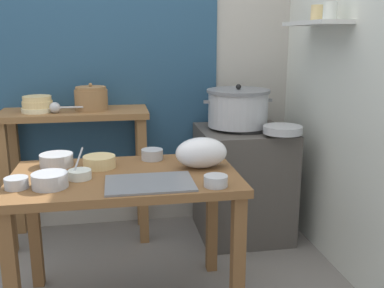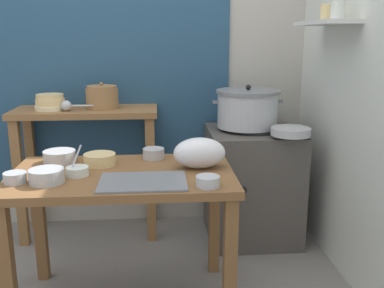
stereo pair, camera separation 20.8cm
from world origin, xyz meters
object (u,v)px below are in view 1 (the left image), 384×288
Objects in this scene: back_shelf_table at (76,143)px; prep_bowl_6 at (152,154)px; prep_bowl_0 at (80,174)px; prep_bowl_3 at (56,159)px; steamer_pot at (238,108)px; bowl_stack_enamel at (37,104)px; clay_pot at (91,99)px; plastic_bag at (201,153)px; prep_bowl_2 at (50,180)px; prep_bowl_5 at (216,180)px; ladle at (57,108)px; serving_tray at (150,183)px; stove_block at (242,182)px; wide_pan at (283,130)px; prep_bowl_1 at (16,182)px; prep_bowl_4 at (99,161)px; prep_table at (126,196)px.

prep_bowl_6 is at bearing -54.19° from back_shelf_table.
prep_bowl_3 is at bearing 119.19° from prep_bowl_0.
back_shelf_table is 2.03× the size of steamer_pot.
prep_bowl_0 is at bearing -70.49° from bowl_stack_enamel.
clay_pot is 1.27× the size of prep_bowl_3.
prep_bowl_2 is at bearing -166.42° from plastic_bag.
bowl_stack_enamel reaches higher than prep_bowl_6.
prep_bowl_5 is 0.55m from prep_bowl_6.
ladle reaches higher than prep_bowl_6.
back_shelf_table reaches higher than serving_tray.
clay_pot is (0.11, 0.00, 0.30)m from back_shelf_table.
ladle is at bearing 177.78° from stove_block.
prep_bowl_3 is 0.87m from prep_bowl_5.
wide_pan is 2.09× the size of prep_bowl_6.
bowl_stack_enamel is 1.97× the size of prep_bowl_1.
prep_bowl_4 is at bearing 143.65° from prep_bowl_5.
prep_bowl_0 reaches higher than prep_bowl_1.
stove_block is at bearing 124.79° from wide_pan.
prep_bowl_0 reaches higher than prep_table.
prep_bowl_1 is 0.44m from prep_bowl_4.
stove_block reaches higher than prep_bowl_5.
prep_table is 6.68× the size of prep_bowl_4.
wide_pan is (0.18, -0.25, 0.42)m from stove_block.
prep_bowl_0 reaches higher than prep_bowl_3.
stove_block is at bearing 66.80° from prep_bowl_5.
prep_bowl_3 is at bearing 67.90° from prep_bowl_1.
prep_table is 4.16× the size of plastic_bag.
stove_block is 0.91m from prep_bowl_6.
prep_bowl_2 is at bearing -98.13° from clay_pot.
wide_pan reaches higher than prep_bowl_1.
ladle is (-1.22, 0.05, 0.55)m from stove_block.
prep_table is at bearing -137.88° from stove_block.
bowl_stack_enamel reaches higher than prep_bowl_4.
ladle is at bearing 117.78° from serving_tray.
steamer_pot is at bearing 153.38° from stove_block.
prep_bowl_2 is 0.34m from prep_bowl_3.
back_shelf_table reaches higher than prep_bowl_3.
prep_bowl_2 reaches higher than prep_bowl_5.
plastic_bag is 0.31m from prep_bowl_6.
prep_table is 5.11× the size of clay_pot.
plastic_bag reaches higher than prep_table.
stove_block is at bearing -4.61° from bowl_stack_enamel.
prep_bowl_5 is (0.40, -0.25, 0.14)m from prep_table.
prep_bowl_2 is at bearing -85.87° from ladle.
plastic_bag is at bearing -143.47° from wide_pan.
clay_pot is at bearing 173.53° from steamer_pot.
prep_table is 0.97m from clay_pot.
stove_block reaches higher than prep_bowl_1.
wide_pan is (0.89, 0.66, 0.08)m from serving_tray.
prep_table is at bearing -135.69° from steamer_pot.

